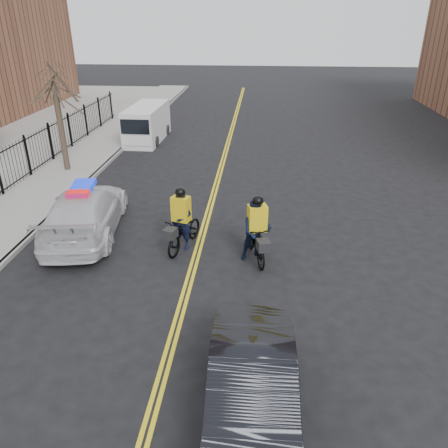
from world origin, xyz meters
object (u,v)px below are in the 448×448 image
at_px(cyclist_near, 182,228).
at_px(cyclist_far, 257,235).
at_px(police_cruiser, 85,212).
at_px(dark_sedan, 252,393).
at_px(cargo_van, 146,124).

relative_size(cyclist_near, cyclist_far, 1.04).
height_order(cyclist_near, cyclist_far, cyclist_far).
bearing_deg(police_cruiser, cyclist_far, 159.07).
relative_size(dark_sedan, cyclist_far, 2.09).
bearing_deg(dark_sedan, cargo_van, 107.47).
bearing_deg(cyclist_far, cyclist_near, 151.64).
distance_m(dark_sedan, cyclist_near, 7.30).
xyz_separation_m(dark_sedan, cyclist_far, (-0.01, 6.30, 0.09)).
relative_size(police_cruiser, cyclist_near, 2.55).
xyz_separation_m(cargo_van, cyclist_near, (4.51, -13.45, -0.27)).
height_order(cargo_van, cyclist_near, cyclist_near).
bearing_deg(cyclist_far, dark_sedan, -105.61).
xyz_separation_m(cargo_van, cyclist_far, (7.00, -14.01, -0.16)).
height_order(dark_sedan, cyclist_near, cyclist_near).
xyz_separation_m(police_cruiser, cyclist_far, (6.09, -1.36, 0.03)).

